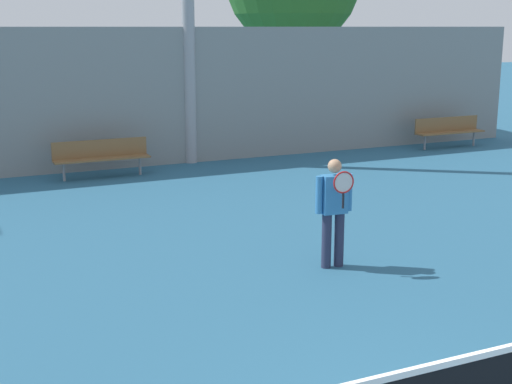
% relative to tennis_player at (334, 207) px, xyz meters
% --- Properties ---
extents(tennis_player, '(0.56, 0.42, 1.58)m').
position_rel_tennis_player_xyz_m(tennis_player, '(0.00, 0.00, 0.00)').
color(tennis_player, '#282D47').
rests_on(tennis_player, ground_plane).
extents(bench_courtside_near, '(2.18, 0.40, 0.86)m').
position_rel_tennis_player_xyz_m(bench_courtside_near, '(-1.59, 7.66, -0.35)').
color(bench_courtside_near, brown).
rests_on(bench_courtside_near, ground_plane).
extents(bench_courtside_far, '(2.19, 0.40, 0.86)m').
position_rel_tennis_player_xyz_m(bench_courtside_far, '(8.37, 7.66, -0.35)').
color(bench_courtside_far, brown).
rests_on(bench_courtside_far, ground_plane).
extents(back_fence, '(24.54, 0.06, 3.38)m').
position_rel_tennis_player_xyz_m(back_fence, '(-1.32, 8.51, 0.80)').
color(back_fence, gray).
rests_on(back_fence, ground_plane).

